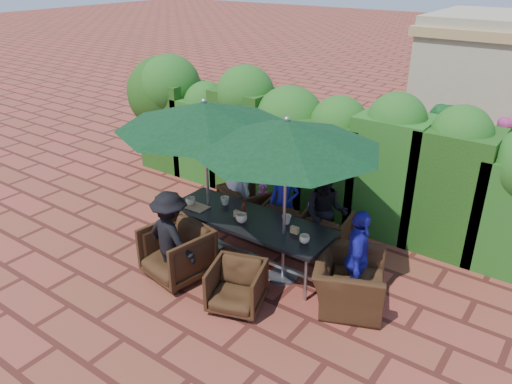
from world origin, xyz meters
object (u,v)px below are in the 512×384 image
Objects in this scene: chair_far_mid at (289,217)px; umbrella_left at (204,115)px; chair_far_left at (247,203)px; dining_table at (249,223)px; chair_near_right at (237,285)px; chair_near_left at (177,250)px; chair_far_right at (327,230)px; chair_end_right at (350,274)px; umbrella_right at (286,135)px.

umbrella_left is at bearing 39.66° from chair_far_mid.
umbrella_left is 3.26× the size of chair_far_left.
chair_far_left reaches higher than dining_table.
umbrella_left is 2.06m from chair_far_left.
dining_table is 3.68× the size of chair_near_right.
dining_table is at bearing 66.16° from chair_near_left.
chair_near_left is (-0.63, -0.93, -0.24)m from dining_table.
chair_far_right is at bearing 174.81° from chair_far_mid.
chair_near_right is (1.15, -0.07, -0.08)m from chair_near_left.
chair_near_left is 0.83× the size of chair_end_right.
umbrella_right is (0.66, -0.07, 1.54)m from dining_table.
chair_near_left is at bearing -80.12° from umbrella_left.
umbrella_left is at bearing 124.65° from chair_near_right.
chair_end_right is (2.32, 0.89, 0.02)m from chair_near_left.
chair_far_mid is 1.89m from chair_end_right.
umbrella_left is (-0.78, -0.02, 1.54)m from dining_table.
chair_far_left is at bearing 104.04° from chair_near_left.
umbrella_right is 2.08m from chair_near_right.
umbrella_right is at bearing -1.80° from umbrella_left.
chair_end_right reaches higher than dining_table.
chair_far_left reaches higher than chair_far_mid.
umbrella_right is 3.19× the size of chair_far_left.
chair_far_left is (-0.75, 0.95, -0.28)m from dining_table.
chair_end_right is at bearing 138.95° from chair_far_mid.
chair_end_right is at bearing 1.48° from umbrella_right.
chair_near_left is at bearing 157.97° from chair_near_right.
chair_near_right is at bearing 6.86° from chair_near_left.
chair_far_mid is (0.85, 0.02, -0.02)m from chair_far_left.
chair_end_right reaches higher than chair_far_right.
umbrella_left is 3.66× the size of chair_far_right.
dining_table is at bearing 75.34° from chair_far_mid.
dining_table is 3.66× the size of chair_far_right.
umbrella_right reaches higher than chair_far_right.
chair_far_right is 1.01× the size of chair_near_right.
chair_near_left reaches higher than chair_far_mid.
dining_table is at bearing 99.04° from chair_near_right.
chair_far_mid reaches higher than chair_far_right.
umbrella_left is 2.00m from chair_near_left.
chair_end_right is (1.59, -1.01, 0.08)m from chair_far_mid.
chair_far_left is at bearing 144.14° from umbrella_right.
umbrella_right reaches higher than chair_near_right.
dining_table is at bearing 44.47° from chair_far_right.
umbrella_right is 2.04m from chair_end_right.
umbrella_right is 2.44× the size of chair_end_right.
dining_table is at bearing 174.14° from umbrella_right.
chair_far_left is (-1.41, 1.02, -1.81)m from umbrella_right.
chair_near_left is at bearing -124.02° from dining_table.
chair_end_right is (1.70, -0.04, -0.22)m from dining_table.
chair_far_left is 0.76× the size of chair_end_right.
chair_near_left is at bearing 116.75° from chair_far_left.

